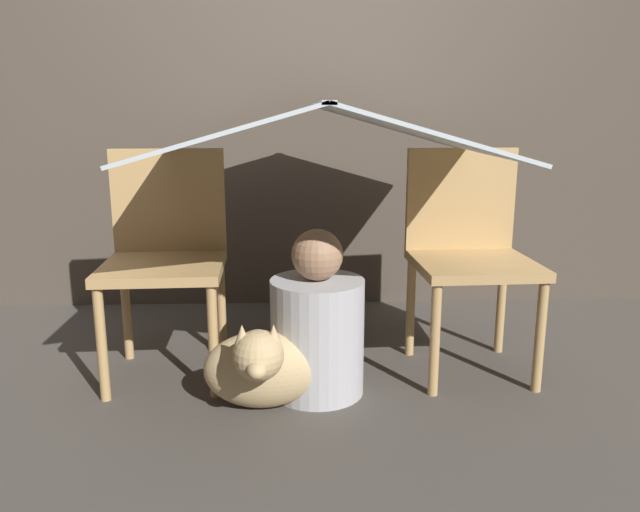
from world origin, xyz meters
TOP-DOWN VIEW (x-y plane):
  - ground_plane at (0.00, 0.00)m, footprint 8.80×8.80m
  - wall_back at (0.00, 1.19)m, footprint 7.00×0.05m
  - chair_left at (-0.59, 0.32)m, footprint 0.46×0.46m
  - chair_right at (0.58, 0.32)m, footprint 0.46×0.46m
  - sheet_canopy at (0.00, 0.24)m, footprint 1.17×1.30m
  - person_front at (-0.02, 0.09)m, footprint 0.33×0.33m
  - dog at (-0.21, -0.05)m, footprint 0.40×0.37m

SIDE VIEW (x-z plane):
  - ground_plane at x=0.00m, z-range 0.00..0.00m
  - dog at x=-0.21m, z-range -0.02..0.33m
  - person_front at x=-0.02m, z-range -0.06..0.54m
  - chair_left at x=-0.59m, z-range 0.05..0.91m
  - chair_right at x=0.58m, z-range 0.05..0.91m
  - sheet_canopy at x=0.00m, z-range 0.85..1.03m
  - wall_back at x=0.00m, z-range 0.00..2.50m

